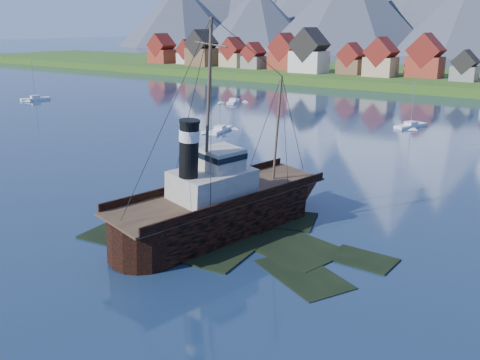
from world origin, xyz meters
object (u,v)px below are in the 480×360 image
Objects in this scene: sailboat_c at (233,102)px; sailboat_a at (220,130)px; sailboat_b at (35,99)px; sailboat_f at (411,126)px; tugboat_wreck at (229,203)px.

sailboat_a is at bearing -81.29° from sailboat_c.
sailboat_f is at bearing 30.38° from sailboat_b.
sailboat_c is at bearing 108.71° from sailboat_a.
sailboat_a is at bearing 13.71° from sailboat_b.
tugboat_wreck reaches higher than sailboat_b.
sailboat_c is at bearing -168.49° from sailboat_f.
sailboat_b is 1.17× the size of sailboat_f.
tugboat_wreck reaches higher than sailboat_f.
sailboat_f is at bearing 103.05° from tugboat_wreck.
sailboat_b is 105.21m from sailboat_f.
tugboat_wreck is at bearing -77.88° from sailboat_c.
sailboat_a is 41.82m from sailboat_c.
tugboat_wreck is at bearing -6.13° from sailboat_b.
sailboat_f is (-4.62, 70.32, -2.72)m from tugboat_wreck.
sailboat_c is (-23.06, 34.88, 0.01)m from sailboat_a.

